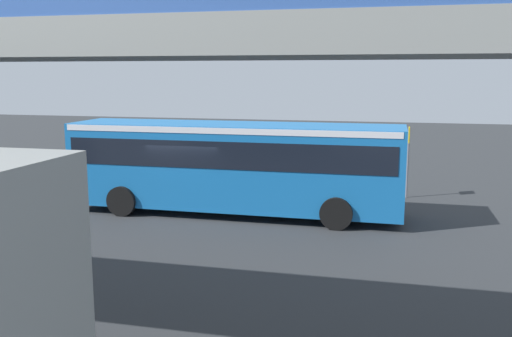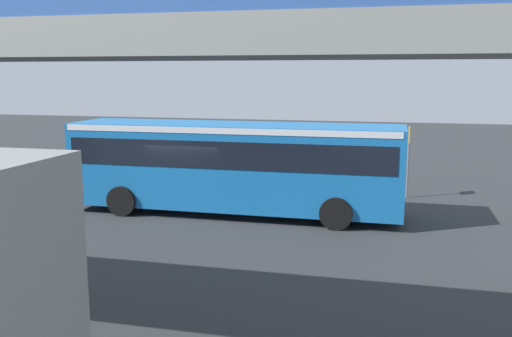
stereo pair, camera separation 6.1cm
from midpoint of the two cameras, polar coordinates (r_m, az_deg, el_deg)
name	(u,v)px [view 2 (the right image)]	position (r m, az deg, el deg)	size (l,w,h in m)	color
ground	(192,213)	(19.98, -6.41, -4.50)	(80.00, 80.00, 0.00)	#2D3033
city_bus	(234,160)	(19.47, -2.14, 0.84)	(11.54, 2.85, 3.15)	#196BB7
pedestrian	(39,171)	(24.69, -21.16, -0.27)	(0.38, 0.38, 1.79)	#2D2D38
traffic_sign	(409,150)	(22.74, 15.33, 1.79)	(0.08, 0.60, 2.80)	slate
lane_dash_leftmost	(369,204)	(21.61, 11.49, -3.54)	(2.00, 0.20, 0.01)	silver
lane_dash_left	(266,198)	(22.11, 1.07, -3.05)	(2.00, 0.20, 0.01)	silver
lane_dash_centre	(171,193)	(23.31, -8.58, -2.49)	(2.00, 0.20, 0.01)	silver
lane_dash_right	(84,188)	(25.09, -17.06, -1.95)	(2.00, 0.20, 0.01)	silver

